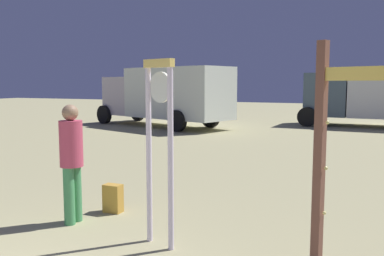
{
  "coord_description": "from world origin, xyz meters",
  "views": [
    {
      "loc": [
        3.41,
        -1.84,
        2.03
      ],
      "look_at": [
        0.42,
        5.11,
        1.2
      ],
      "focal_mm": 38.79,
      "sensor_mm": 36.0,
      "label": 1
    }
  ],
  "objects_px": {
    "backpack": "(113,198)",
    "box_truck_near": "(166,94)",
    "person_near_clock": "(72,157)",
    "arrow_sign": "(351,122)",
    "standing_clock": "(160,134)"
  },
  "relations": [
    {
      "from": "person_near_clock",
      "to": "box_truck_near",
      "type": "bearing_deg",
      "value": 110.94
    },
    {
      "from": "standing_clock",
      "to": "box_truck_near",
      "type": "distance_m",
      "value": 14.12
    },
    {
      "from": "person_near_clock",
      "to": "box_truck_near",
      "type": "distance_m",
      "value": 13.28
    },
    {
      "from": "standing_clock",
      "to": "box_truck_near",
      "type": "xyz_separation_m",
      "value": [
        -6.3,
        12.63,
        0.1
      ]
    },
    {
      "from": "arrow_sign",
      "to": "box_truck_near",
      "type": "relative_size",
      "value": 0.34
    },
    {
      "from": "person_near_clock",
      "to": "backpack",
      "type": "distance_m",
      "value": 1.02
    },
    {
      "from": "box_truck_near",
      "to": "backpack",
      "type": "bearing_deg",
      "value": -66.96
    },
    {
      "from": "arrow_sign",
      "to": "person_near_clock",
      "type": "relative_size",
      "value": 1.44
    },
    {
      "from": "person_near_clock",
      "to": "backpack",
      "type": "xyz_separation_m",
      "value": [
        0.25,
        0.65,
        -0.75
      ]
    },
    {
      "from": "backpack",
      "to": "box_truck_near",
      "type": "distance_m",
      "value": 12.82
    },
    {
      "from": "standing_clock",
      "to": "person_near_clock",
      "type": "xyz_separation_m",
      "value": [
        -1.55,
        0.24,
        -0.44
      ]
    },
    {
      "from": "arrow_sign",
      "to": "backpack",
      "type": "height_order",
      "value": "arrow_sign"
    },
    {
      "from": "arrow_sign",
      "to": "box_truck_near",
      "type": "height_order",
      "value": "box_truck_near"
    },
    {
      "from": "arrow_sign",
      "to": "person_near_clock",
      "type": "distance_m",
      "value": 3.8
    },
    {
      "from": "arrow_sign",
      "to": "standing_clock",
      "type": "bearing_deg",
      "value": -178.95
    }
  ]
}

